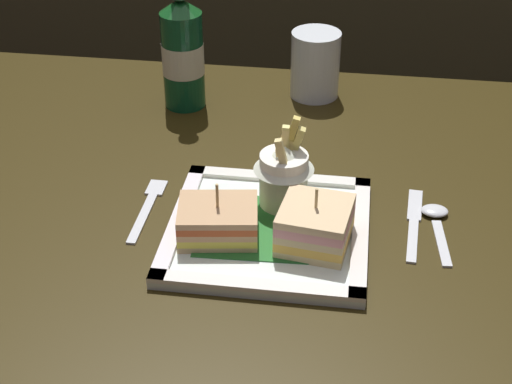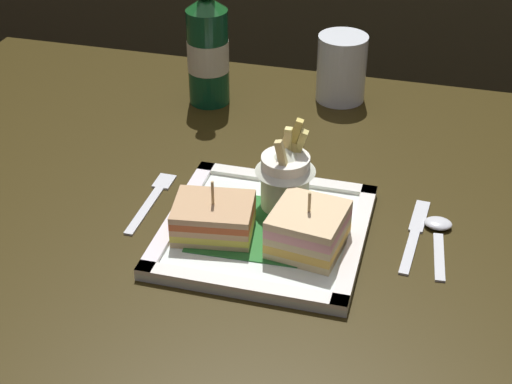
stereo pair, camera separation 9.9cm
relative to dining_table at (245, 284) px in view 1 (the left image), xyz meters
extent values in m
cube|color=#2E240B|center=(0.00, 0.00, 0.12)|extent=(1.20, 0.85, 0.04)
cylinder|color=#381B15|center=(-0.52, 0.34, -0.25)|extent=(0.08, 0.08, 0.71)
cube|color=white|center=(0.04, -0.07, 0.15)|extent=(0.25, 0.25, 0.01)
cube|color=#25692A|center=(0.04, -0.07, 0.15)|extent=(0.18, 0.14, 0.00)
cube|color=white|center=(0.04, -0.18, 0.15)|extent=(0.25, 0.02, 0.01)
cube|color=white|center=(0.04, 0.05, 0.15)|extent=(0.25, 0.02, 0.01)
cube|color=white|center=(-0.07, -0.07, 0.15)|extent=(0.02, 0.25, 0.01)
cube|color=white|center=(0.15, -0.07, 0.15)|extent=(0.02, 0.25, 0.01)
cube|color=tan|center=(-0.02, -0.09, 0.16)|extent=(0.11, 0.09, 0.01)
cube|color=gold|center=(-0.02, -0.09, 0.16)|extent=(0.11, 0.09, 0.01)
cube|color=tan|center=(-0.02, -0.09, 0.17)|extent=(0.11, 0.09, 0.01)
cube|color=#C2552A|center=(-0.02, -0.09, 0.18)|extent=(0.11, 0.09, 0.01)
cube|color=tan|center=(-0.02, -0.09, 0.19)|extent=(0.11, 0.09, 0.01)
cylinder|color=tan|center=(-0.02, -0.09, 0.19)|extent=(0.00, 0.00, 0.07)
cube|color=#DCC183|center=(0.10, -0.09, 0.16)|extent=(0.09, 0.10, 0.01)
cube|color=gold|center=(0.10, -0.09, 0.17)|extent=(0.09, 0.10, 0.01)
cube|color=#D4B77F|center=(0.10, -0.09, 0.18)|extent=(0.09, 0.10, 0.01)
cube|color=pink|center=(0.10, -0.09, 0.19)|extent=(0.09, 0.10, 0.01)
cube|color=#E1BE8A|center=(0.10, -0.09, 0.20)|extent=(0.09, 0.10, 0.01)
cylinder|color=tan|center=(0.10, -0.09, 0.19)|extent=(0.00, 0.00, 0.08)
cylinder|color=white|center=(0.05, -0.01, 0.19)|extent=(0.06, 0.06, 0.07)
cone|color=white|center=(0.05, -0.01, 0.22)|extent=(0.08, 0.08, 0.03)
cube|color=#ECD384|center=(0.05, -0.03, 0.23)|extent=(0.02, 0.01, 0.07)
cube|color=#E6CE61|center=(0.06, 0.01, 0.23)|extent=(0.03, 0.01, 0.08)
cube|color=#EFD77E|center=(0.06, 0.01, 0.22)|extent=(0.01, 0.01, 0.05)
cube|color=#F7D57E|center=(0.05, -0.02, 0.22)|extent=(0.02, 0.01, 0.05)
cube|color=#EEDE83|center=(0.05, 0.00, 0.23)|extent=(0.01, 0.01, 0.07)
cube|color=#E3D26F|center=(0.06, 0.01, 0.23)|extent=(0.03, 0.02, 0.07)
cube|color=#F4DB89|center=(0.05, -0.01, 0.22)|extent=(0.02, 0.02, 0.07)
cylinder|color=#0D4325|center=(-0.14, 0.27, 0.22)|extent=(0.07, 0.07, 0.16)
cone|color=#154F1E|center=(-0.14, 0.27, 0.31)|extent=(0.07, 0.07, 0.02)
cylinder|color=beige|center=(-0.14, 0.27, 0.22)|extent=(0.07, 0.07, 0.05)
cylinder|color=silver|center=(0.07, 0.33, 0.20)|extent=(0.08, 0.08, 0.11)
cylinder|color=silver|center=(0.07, 0.33, 0.16)|extent=(0.07, 0.07, 0.04)
cube|color=silver|center=(-0.12, -0.06, 0.14)|extent=(0.01, 0.11, 0.00)
cube|color=silver|center=(-0.12, 0.01, 0.14)|extent=(0.02, 0.04, 0.00)
cube|color=silver|center=(0.22, -0.06, 0.14)|extent=(0.02, 0.09, 0.00)
cube|color=silver|center=(0.22, 0.02, 0.14)|extent=(0.02, 0.07, 0.00)
cube|color=silver|center=(0.26, -0.06, 0.14)|extent=(0.02, 0.09, 0.00)
ellipsoid|color=silver|center=(0.25, 0.01, 0.15)|extent=(0.03, 0.03, 0.01)
camera|label=1|loc=(0.14, -0.85, 0.73)|focal=54.87mm
camera|label=2|loc=(0.23, -0.83, 0.73)|focal=54.87mm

